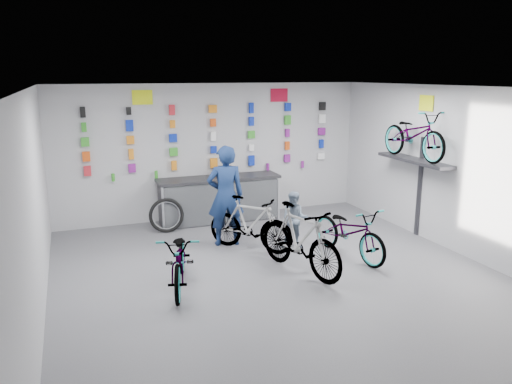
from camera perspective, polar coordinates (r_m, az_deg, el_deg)
name	(u,v)px	position (r m, az deg, el deg)	size (l,w,h in m)	color
floor	(284,281)	(8.03, 3.18, -10.13)	(8.00, 8.00, 0.00)	#4F4E53
ceiling	(286,88)	(7.37, 3.49, 11.78)	(8.00, 8.00, 0.00)	white
wall_back	(213,151)	(11.27, -4.96, 4.65)	(7.00, 7.00, 0.00)	#BCBCBF
wall_front	(492,297)	(4.40, 25.33, -10.76)	(7.00, 7.00, 0.00)	#BCBCBF
wall_left	(34,211)	(6.96, -24.07, -1.98)	(8.00, 8.00, 0.00)	#BCBCBF
wall_right	(467,173)	(9.51, 23.00, 2.00)	(8.00, 8.00, 0.00)	#BCBCBF
counter	(219,200)	(11.04, -4.21, -0.90)	(2.70, 0.66, 1.00)	black
merch_wall	(214,139)	(11.17, -4.80, 6.07)	(5.57, 0.08, 1.57)	red
wall_bracket	(415,164)	(10.29, 17.73, 3.02)	(0.39, 1.90, 2.00)	#333338
sign_left	(142,97)	(10.82, -12.86, 10.50)	(0.42, 0.02, 0.30)	#EFFF17
sign_right	(279,95)	(11.66, 2.66, 11.00)	(0.42, 0.02, 0.30)	#B7102E
sign_side	(426,103)	(10.26, 18.88, 9.59)	(0.02, 0.40, 0.30)	#EFFF17
bike_left	(180,259)	(7.72, -8.66, -7.61)	(0.61, 1.75, 0.92)	gray
bike_center	(300,240)	(8.18, 5.05, -5.43)	(0.54, 1.90, 1.14)	gray
bike_right	(349,231)	(9.03, 10.62, -4.44)	(0.63, 1.81, 0.95)	gray
bike_service	(251,224)	(9.20, -0.63, -3.64)	(0.48, 1.70, 1.02)	gray
bike_wall	(414,135)	(10.16, 17.61, 6.27)	(0.63, 1.80, 0.95)	gray
clerk	(226,196)	(9.41, -3.49, -0.44)	(0.70, 0.46, 1.92)	#12254E
customer	(295,220)	(9.36, 4.47, -3.19)	(0.52, 0.41, 1.08)	slate
spare_wheel	(166,215)	(10.45, -10.20, -2.65)	(0.72, 0.22, 0.72)	black
register	(225,172)	(10.95, -3.51, 2.35)	(0.28, 0.30, 0.22)	black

